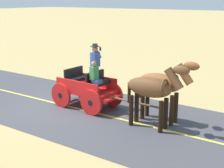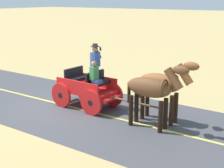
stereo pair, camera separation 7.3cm
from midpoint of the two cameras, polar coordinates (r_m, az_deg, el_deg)
The scene contains 6 objects.
ground_plane at distance 12.88m, azimuth -8.10°, elevation -3.93°, with size 200.00×200.00×0.00m, color tan.
road_surface at distance 12.88m, azimuth -8.10°, elevation -3.91°, with size 5.41×160.00×0.01m, color #424247.
road_centre_stripe at distance 12.88m, azimuth -8.10°, elevation -3.89°, with size 0.12×160.00×0.00m, color #DBCC4C.
horse_drawn_carriage at distance 12.49m, azimuth -4.41°, elevation -0.51°, with size 1.51×4.51×2.50m.
horse_near_side at distance 10.99m, azimuth 8.85°, elevation -0.08°, with size 0.58×2.13×2.21m.
horse_off_side at distance 10.36m, azimuth 6.93°, elevation -0.93°, with size 0.56×2.13×2.21m.
Camera 1 is at (8.97, 8.23, 4.17)m, focal length 51.44 mm.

